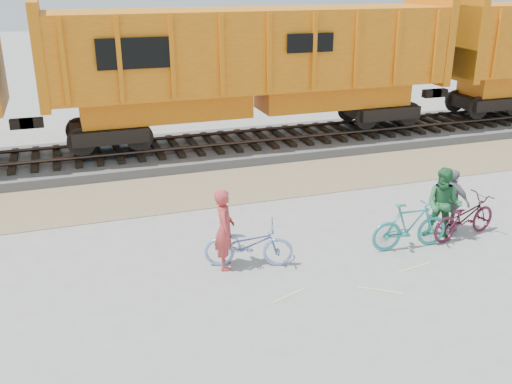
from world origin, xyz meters
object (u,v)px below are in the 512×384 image
bicycle_maroon (464,217)px  person_solo (224,229)px  bicycle_blue (249,244)px  person_man (444,204)px  person_woman (452,201)px  hopper_car_center (254,64)px  bicycle_teal (410,226)px

bicycle_maroon → person_solo: size_ratio=1.09×
bicycle_blue → person_man: (4.73, -0.19, 0.38)m
person_solo → person_woman: (5.71, 0.02, -0.11)m
hopper_car_center → person_solo: bearing=-112.5°
hopper_car_center → person_woman: 8.83m
bicycle_teal → person_woman: person_woman is taller
bicycle_blue → person_solo: bearing=96.9°
hopper_car_center → bicycle_blue: bearing=-109.2°
bicycle_blue → person_man: bearing=-74.1°
bicycle_maroon → person_man: 0.69m
bicycle_blue → bicycle_teal: 3.75m
person_man → bicycle_blue: bearing=-135.4°
hopper_car_center → person_woman: size_ratio=8.97×
bicycle_teal → person_woman: size_ratio=1.20×
person_man → hopper_car_center: bearing=148.9°
bicycle_teal → person_man: bearing=-75.6°
bicycle_teal → person_solo: (-4.23, 0.49, 0.33)m
person_man → person_solo: bearing=-136.3°
hopper_car_center → bicycle_blue: hopper_car_center is taller
person_man → person_woman: bearing=80.4°
bicycle_maroon → person_man: person_man is taller
hopper_car_center → bicycle_maroon: bearing=-74.5°
person_man → bicycle_maroon: bearing=38.5°
hopper_car_center → bicycle_teal: size_ratio=7.49×
bicycle_teal → person_solo: person_solo is taller
bicycle_maroon → hopper_car_center: bearing=4.1°
bicycle_blue → bicycle_teal: (3.73, -0.39, 0.06)m
person_solo → person_woman: bearing=-77.7°
bicycle_blue → bicycle_maroon: (5.31, -0.28, 0.01)m
hopper_car_center → bicycle_teal: bearing=-84.6°
hopper_car_center → bicycle_teal: hopper_car_center is taller
person_woman → bicycle_teal: bearing=85.3°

